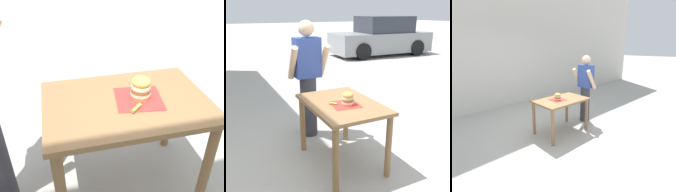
{
  "view_description": "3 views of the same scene",
  "coord_description": "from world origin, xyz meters",
  "views": [
    {
      "loc": [
        -1.41,
        0.44,
        1.76
      ],
      "look_at": [
        0.0,
        0.1,
        0.84
      ],
      "focal_mm": 42.0,
      "sensor_mm": 36.0,
      "label": 1
    },
    {
      "loc": [
        -1.33,
        -2.55,
        1.8
      ],
      "look_at": [
        0.0,
        0.1,
        0.84
      ],
      "focal_mm": 42.0,
      "sensor_mm": 36.0,
      "label": 2
    },
    {
      "loc": [
        2.72,
        -2.43,
        1.87
      ],
      "look_at": [
        0.0,
        0.1,
        0.84
      ],
      "focal_mm": 28.0,
      "sensor_mm": 36.0,
      "label": 3
    }
  ],
  "objects": [
    {
      "name": "sandwich",
      "position": [
        0.02,
        -0.1,
        0.87
      ],
      "size": [
        0.14,
        0.14,
        0.19
      ],
      "color": "gold",
      "rests_on": "serving_paper"
    },
    {
      "name": "parked_car_mid_block",
      "position": [
        -7.75,
        6.48,
        0.72
      ],
      "size": [
        4.36,
        2.18,
        1.6
      ],
      "color": "navy",
      "rests_on": "ground"
    },
    {
      "name": "serving_paper",
      "position": [
        0.0,
        -0.09,
        0.79
      ],
      "size": [
        0.35,
        0.35,
        0.0
      ],
      "primitive_type": "cube",
      "rotation": [
        0.0,
        0.0,
        -0.13
      ],
      "color": "red",
      "rests_on": "patio_table"
    },
    {
      "name": "building_wall",
      "position": [
        -2.74,
        2.38,
        3.13
      ],
      "size": [
        0.3,
        10.0,
        6.27
      ],
      "primitive_type": "cube",
      "color": "beige",
      "rests_on": "ground"
    },
    {
      "name": "patio_table",
      "position": [
        0.0,
        0.0,
        0.65
      ],
      "size": [
        0.77,
        1.12,
        0.79
      ],
      "color": "olive",
      "rests_on": "ground"
    },
    {
      "name": "pickle_spear",
      "position": [
        -0.12,
        -0.03,
        0.8
      ],
      "size": [
        0.08,
        0.09,
        0.02
      ],
      "primitive_type": "cylinder",
      "rotation": [
        0.0,
        1.57,
        2.29
      ],
      "color": "#8EA83D",
      "rests_on": "serving_paper"
    },
    {
      "name": "ground_plane",
      "position": [
        0.0,
        0.0,
        0.0
      ],
      "size": [
        80.0,
        80.0,
        0.0
      ],
      "primitive_type": "plane",
      "color": "#ADAAA3"
    },
    {
      "name": "diner_across_table",
      "position": [
        -0.08,
        0.91,
        0.88
      ],
      "size": [
        0.55,
        0.35,
        1.69
      ],
      "color": "#33333D",
      "rests_on": "ground"
    }
  ]
}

